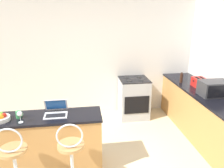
{
  "coord_description": "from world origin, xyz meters",
  "views": [
    {
      "loc": [
        -0.11,
        -2.29,
        2.31
      ],
      "look_at": [
        0.45,
        1.62,
        1.0
      ],
      "focal_mm": 35.0,
      "sensor_mm": 36.0,
      "label": 1
    }
  ],
  "objects_px": {
    "bar_stool_near": "(15,165)",
    "laptop": "(56,111)",
    "toaster": "(199,82)",
    "wine_glass_tall": "(20,114)",
    "mug_green": "(19,114)",
    "microwave": "(214,88)",
    "stove_range": "(134,98)",
    "bar_stool_far": "(72,160)",
    "fruit_bowl": "(1,118)",
    "pepper_mill": "(181,78)"
  },
  "relations": [
    {
      "from": "bar_stool_near",
      "to": "laptop",
      "type": "xyz_separation_m",
      "value": [
        0.48,
        0.57,
        0.44
      ]
    },
    {
      "from": "toaster",
      "to": "wine_glass_tall",
      "type": "distance_m",
      "value": 3.29
    },
    {
      "from": "laptop",
      "to": "mug_green",
      "type": "distance_m",
      "value": 0.5
    },
    {
      "from": "bar_stool_near",
      "to": "mug_green",
      "type": "distance_m",
      "value": 0.68
    },
    {
      "from": "microwave",
      "to": "mug_green",
      "type": "distance_m",
      "value": 3.22
    },
    {
      "from": "toaster",
      "to": "stove_range",
      "type": "bearing_deg",
      "value": 149.03
    },
    {
      "from": "bar_stool_near",
      "to": "wine_glass_tall",
      "type": "bearing_deg",
      "value": 85.14
    },
    {
      "from": "stove_range",
      "to": "wine_glass_tall",
      "type": "relative_size",
      "value": 5.54
    },
    {
      "from": "toaster",
      "to": "laptop",
      "type": "bearing_deg",
      "value": -162.46
    },
    {
      "from": "bar_stool_near",
      "to": "mug_green",
      "type": "relative_size",
      "value": 10.7
    },
    {
      "from": "bar_stool_far",
      "to": "fruit_bowl",
      "type": "xyz_separation_m",
      "value": [
        -0.94,
        0.47,
        0.43
      ]
    },
    {
      "from": "toaster",
      "to": "pepper_mill",
      "type": "distance_m",
      "value": 0.38
    },
    {
      "from": "mug_green",
      "to": "wine_glass_tall",
      "type": "distance_m",
      "value": 0.17
    },
    {
      "from": "toaster",
      "to": "wine_glass_tall",
      "type": "xyz_separation_m",
      "value": [
        -3.12,
        -1.04,
        0.03
      ]
    },
    {
      "from": "laptop",
      "to": "pepper_mill",
      "type": "height_order",
      "value": "pepper_mill"
    },
    {
      "from": "toaster",
      "to": "fruit_bowl",
      "type": "relative_size",
      "value": 1.07
    },
    {
      "from": "toaster",
      "to": "fruit_bowl",
      "type": "xyz_separation_m",
      "value": [
        -3.4,
        -0.95,
        -0.05
      ]
    },
    {
      "from": "bar_stool_far",
      "to": "stove_range",
      "type": "distance_m",
      "value": 2.48
    },
    {
      "from": "bar_stool_near",
      "to": "toaster",
      "type": "xyz_separation_m",
      "value": [
        3.16,
        1.41,
        0.48
      ]
    },
    {
      "from": "toaster",
      "to": "bar_stool_far",
      "type": "bearing_deg",
      "value": -150.14
    },
    {
      "from": "pepper_mill",
      "to": "bar_stool_near",
      "type": "bearing_deg",
      "value": -149.7
    },
    {
      "from": "bar_stool_near",
      "to": "wine_glass_tall",
      "type": "relative_size",
      "value": 6.52
    },
    {
      "from": "bar_stool_near",
      "to": "wine_glass_tall",
      "type": "height_order",
      "value": "bar_stool_near"
    },
    {
      "from": "pepper_mill",
      "to": "toaster",
      "type": "bearing_deg",
      "value": -51.11
    },
    {
      "from": "stove_range",
      "to": "fruit_bowl",
      "type": "relative_size",
      "value": 3.8
    },
    {
      "from": "microwave",
      "to": "bar_stool_far",
      "type": "bearing_deg",
      "value": -159.49
    },
    {
      "from": "bar_stool_near",
      "to": "laptop",
      "type": "distance_m",
      "value": 0.86
    },
    {
      "from": "bar_stool_far",
      "to": "toaster",
      "type": "height_order",
      "value": "toaster"
    },
    {
      "from": "pepper_mill",
      "to": "stove_range",
      "type": "bearing_deg",
      "value": 156.56
    },
    {
      "from": "toaster",
      "to": "fruit_bowl",
      "type": "distance_m",
      "value": 3.53
    },
    {
      "from": "bar_stool_near",
      "to": "pepper_mill",
      "type": "height_order",
      "value": "pepper_mill"
    },
    {
      "from": "microwave",
      "to": "stove_range",
      "type": "bearing_deg",
      "value": 134.52
    },
    {
      "from": "laptop",
      "to": "fruit_bowl",
      "type": "distance_m",
      "value": 0.73
    },
    {
      "from": "laptop",
      "to": "stove_range",
      "type": "height_order",
      "value": "laptop"
    },
    {
      "from": "bar_stool_near",
      "to": "bar_stool_far",
      "type": "xyz_separation_m",
      "value": [
        0.69,
        0.0,
        0.0
      ]
    },
    {
      "from": "fruit_bowl",
      "to": "bar_stool_near",
      "type": "bearing_deg",
      "value": -62.56
    },
    {
      "from": "bar_stool_near",
      "to": "toaster",
      "type": "height_order",
      "value": "toaster"
    },
    {
      "from": "microwave",
      "to": "stove_range",
      "type": "distance_m",
      "value": 1.75
    },
    {
      "from": "wine_glass_tall",
      "to": "fruit_bowl",
      "type": "bearing_deg",
      "value": 161.08
    },
    {
      "from": "toaster",
      "to": "pepper_mill",
      "type": "height_order",
      "value": "pepper_mill"
    },
    {
      "from": "laptop",
      "to": "wine_glass_tall",
      "type": "distance_m",
      "value": 0.49
    },
    {
      "from": "mug_green",
      "to": "wine_glass_tall",
      "type": "height_order",
      "value": "wine_glass_tall"
    },
    {
      "from": "mug_green",
      "to": "fruit_bowl",
      "type": "relative_size",
      "value": 0.42
    },
    {
      "from": "pepper_mill",
      "to": "wine_glass_tall",
      "type": "bearing_deg",
      "value": -155.22
    },
    {
      "from": "bar_stool_far",
      "to": "pepper_mill",
      "type": "relative_size",
      "value": 4.74
    },
    {
      "from": "toaster",
      "to": "stove_range",
      "type": "xyz_separation_m",
      "value": [
        -1.14,
        0.69,
        -0.54
      ]
    },
    {
      "from": "laptop",
      "to": "toaster",
      "type": "relative_size",
      "value": 1.27
    },
    {
      "from": "microwave",
      "to": "mug_green",
      "type": "relative_size",
      "value": 5.0
    },
    {
      "from": "bar_stool_far",
      "to": "mug_green",
      "type": "xyz_separation_m",
      "value": [
        -0.72,
        0.52,
        0.44
      ]
    },
    {
      "from": "bar_stool_near",
      "to": "microwave",
      "type": "relative_size",
      "value": 2.14
    }
  ]
}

